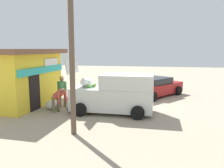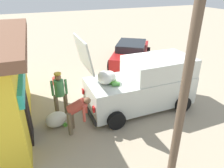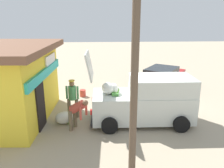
# 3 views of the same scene
# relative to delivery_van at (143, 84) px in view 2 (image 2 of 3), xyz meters

# --- Properties ---
(ground_plane) EXTENTS (60.00, 60.00, 0.00)m
(ground_plane) POSITION_rel_delivery_van_xyz_m (1.21, -0.20, -0.98)
(ground_plane) COLOR tan
(delivery_van) EXTENTS (2.10, 4.32, 2.99)m
(delivery_van) POSITION_rel_delivery_van_xyz_m (0.00, 0.00, 0.00)
(delivery_van) COLOR silver
(delivery_van) RESTS_ON ground_plane
(parked_sedan) EXTENTS (4.64, 3.99, 1.28)m
(parked_sedan) POSITION_rel_delivery_van_xyz_m (4.66, -1.90, -0.36)
(parked_sedan) COLOR maroon
(parked_sedan) RESTS_ON ground_plane
(vendor_standing) EXTENTS (0.38, 0.57, 1.71)m
(vendor_standing) POSITION_rel_delivery_van_xyz_m (0.62, 3.09, 0.00)
(vendor_standing) COLOR #726047
(vendor_standing) RESTS_ON ground_plane
(customer_bending) EXTENTS (0.69, 0.80, 1.29)m
(customer_bending) POSITION_rel_delivery_van_xyz_m (-0.55, 2.77, -0.17)
(customer_bending) COLOR #726047
(customer_bending) RESTS_ON ground_plane
(unloaded_banana_pile) EXTENTS (0.84, 0.90, 0.50)m
(unloaded_banana_pile) POSITION_rel_delivery_van_xyz_m (0.05, 3.38, -0.75)
(unloaded_banana_pile) COLOR silver
(unloaded_banana_pile) RESTS_ON ground_plane
(paint_bucket) EXTENTS (0.33, 0.33, 0.38)m
(paint_bucket) POSITION_rel_delivery_van_xyz_m (3.34, 2.87, -0.79)
(paint_bucket) COLOR #BF3F33
(paint_bucket) RESTS_ON ground_plane
(utility_pole) EXTENTS (0.20, 0.20, 5.36)m
(utility_pole) POSITION_rel_delivery_van_xyz_m (-3.21, 0.99, 1.70)
(utility_pole) COLOR brown
(utility_pole) RESTS_ON ground_plane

